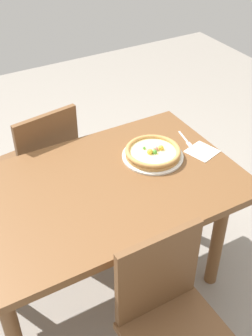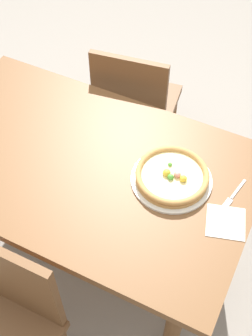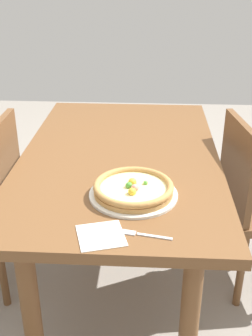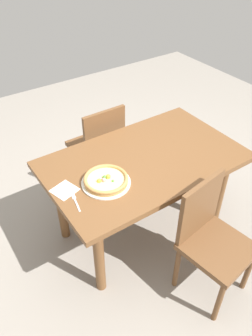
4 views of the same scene
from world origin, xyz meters
name	(u,v)px [view 2 (image 2 of 4)]	position (x,y,z in m)	size (l,w,h in m)	color
ground_plane	(93,248)	(0.00, 0.00, 0.00)	(6.00, 6.00, 0.00)	gray
dining_table	(84,177)	(0.00, 0.00, 0.63)	(1.40, 0.85, 0.73)	brown
chair_near	(135,105)	(0.06, -0.64, 0.47)	(0.45, 0.45, 0.86)	brown
chair_far	(3,327)	(-0.01, 0.64, 0.47)	(0.40, 0.40, 0.86)	brown
plate	(171,180)	(-0.36, -0.07, 0.73)	(0.32, 0.32, 0.01)	silver
pizza	(172,176)	(-0.36, -0.07, 0.76)	(0.29, 0.29, 0.05)	#B78447
fork	(233,196)	(-0.60, -0.11, 0.73)	(0.05, 0.16, 0.00)	silver
napkin	(226,222)	(-0.61, 0.01, 0.73)	(0.14, 0.14, 0.00)	white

